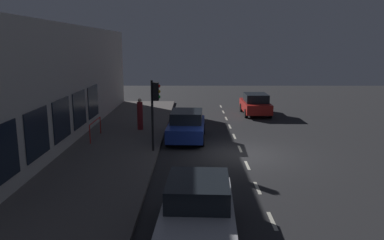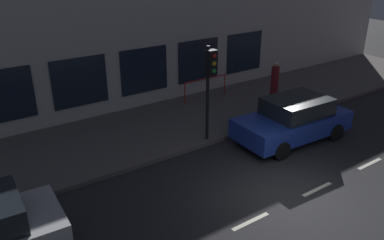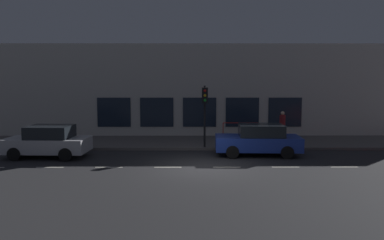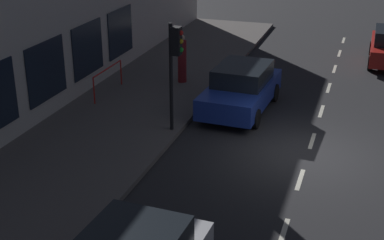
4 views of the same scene
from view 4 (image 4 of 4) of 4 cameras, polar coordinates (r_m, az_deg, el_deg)
name	(u,v)px [view 4 (image 4 of 4)]	position (r m, az deg, el deg)	size (l,w,h in m)	color
ground_plane	(308,155)	(16.53, 11.75, -3.47)	(60.00, 60.00, 0.00)	#28282B
sidewalk	(112,126)	(18.12, -8.18, -0.59)	(4.50, 32.00, 0.15)	#5B5654
building_facade	(33,28)	(18.46, -15.91, 8.99)	(0.65, 32.00, 6.15)	beige
lane_centre_line	(312,141)	(17.44, 12.16, -2.09)	(0.12, 27.20, 0.01)	beige
traffic_light	(175,54)	(16.64, -1.75, 6.75)	(0.46, 0.32, 3.37)	black
parked_car_2	(241,88)	(19.26, 5.04, 3.24)	(2.14, 4.35, 1.58)	#1E389E
pedestrian_0	(182,60)	(21.64, -1.02, 6.13)	(0.46, 0.46, 1.86)	maroon
red_railing	(108,74)	(20.59, -8.59, 4.62)	(0.05, 2.27, 0.97)	red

